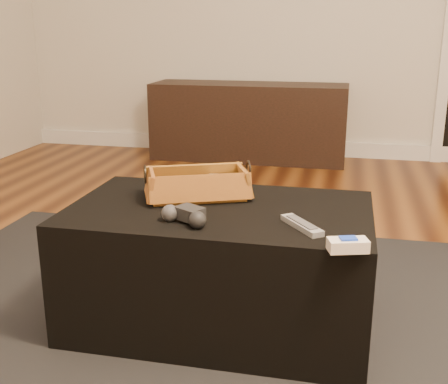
% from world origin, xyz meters
% --- Properties ---
extents(floor, '(5.00, 5.50, 0.01)m').
position_xyz_m(floor, '(0.00, 0.00, -0.01)').
color(floor, brown).
rests_on(floor, ground).
extents(baseboard, '(5.00, 0.04, 0.12)m').
position_xyz_m(baseboard, '(0.00, 2.73, 0.06)').
color(baseboard, white).
rests_on(baseboard, floor).
extents(media_cabinet, '(1.49, 0.45, 0.59)m').
position_xyz_m(media_cabinet, '(-0.58, 2.51, 0.29)').
color(media_cabinet, black).
rests_on(media_cabinet, floor).
extents(area_rug, '(2.60, 2.00, 0.01)m').
position_xyz_m(area_rug, '(-0.23, -0.09, 0.01)').
color(area_rug, black).
rests_on(area_rug, floor).
extents(ottoman, '(1.00, 0.60, 0.42)m').
position_xyz_m(ottoman, '(-0.23, -0.04, 0.22)').
color(ottoman, black).
rests_on(ottoman, area_rug).
extents(tv_remote, '(0.19, 0.13, 0.02)m').
position_xyz_m(tv_remote, '(-0.34, 0.02, 0.45)').
color(tv_remote, black).
rests_on(tv_remote, wicker_basket).
extents(cloth_bundle, '(0.11, 0.09, 0.05)m').
position_xyz_m(cloth_bundle, '(-0.25, 0.11, 0.47)').
color(cloth_bundle, '#C9B48B').
rests_on(cloth_bundle, wicker_basket).
extents(wicker_basket, '(0.40, 0.31, 0.13)m').
position_xyz_m(wicker_basket, '(-0.33, 0.04, 0.47)').
color(wicker_basket, '#AA7526').
rests_on(wicker_basket, ottoman).
extents(game_controller, '(0.17, 0.13, 0.05)m').
position_xyz_m(game_controller, '(-0.29, -0.22, 0.46)').
color(game_controller, black).
rests_on(game_controller, ottoman).
extents(silver_remote, '(0.14, 0.17, 0.02)m').
position_xyz_m(silver_remote, '(0.06, -0.18, 0.44)').
color(silver_remote, '#96979D').
rests_on(silver_remote, ottoman).
extents(cream_gadget, '(0.12, 0.08, 0.04)m').
position_xyz_m(cream_gadget, '(0.19, -0.34, 0.45)').
color(cream_gadget, white).
rests_on(cream_gadget, ottoman).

